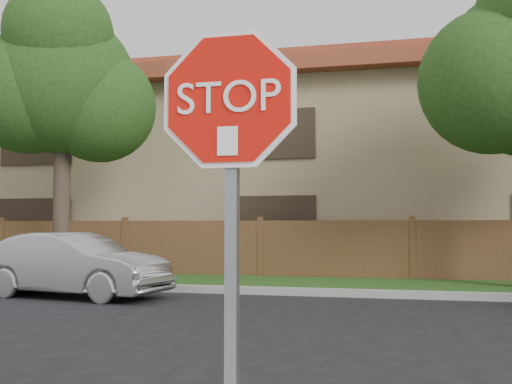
# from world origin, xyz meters

# --- Properties ---
(far_curb) EXTENTS (70.00, 0.30, 0.15)m
(far_curb) POSITION_xyz_m (0.00, 8.15, 0.07)
(far_curb) COLOR gray
(far_curb) RESTS_ON ground
(grass_strip) EXTENTS (70.00, 3.00, 0.12)m
(grass_strip) POSITION_xyz_m (0.00, 9.80, 0.06)
(grass_strip) COLOR #1E4714
(grass_strip) RESTS_ON ground
(fence) EXTENTS (70.00, 0.12, 1.60)m
(fence) POSITION_xyz_m (0.00, 11.40, 0.80)
(fence) COLOR brown
(fence) RESTS_ON ground
(apartment_building) EXTENTS (35.20, 9.20, 7.20)m
(apartment_building) POSITION_xyz_m (0.00, 17.00, 3.53)
(apartment_building) COLOR #9E8962
(apartment_building) RESTS_ON ground
(tree_left) EXTENTS (4.80, 3.90, 7.78)m
(tree_left) POSITION_xyz_m (-8.98, 9.57, 5.22)
(tree_left) COLOR #382B21
(tree_left) RESTS_ON ground
(stop_sign) EXTENTS (1.01, 0.13, 2.55)m
(stop_sign) POSITION_xyz_m (-1.16, -1.48, 1.83)
(stop_sign) COLOR gray
(stop_sign) RESTS_ON sidewalk_near
(sedan_left) EXTENTS (4.19, 1.99, 1.33)m
(sedan_left) POSITION_xyz_m (-6.84, 6.69, 0.66)
(sedan_left) COLOR #AFAFB4
(sedan_left) RESTS_ON ground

